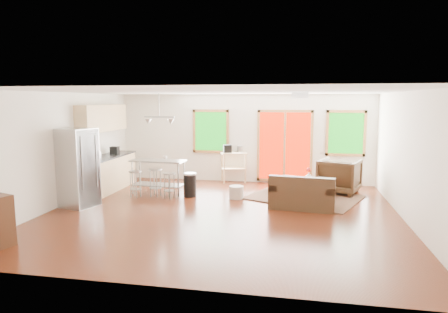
% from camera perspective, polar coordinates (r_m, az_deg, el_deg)
% --- Properties ---
extents(floor, '(7.50, 7.00, 0.02)m').
position_cam_1_polar(floor, '(8.69, -0.37, -8.20)').
color(floor, '#3B160A').
rests_on(floor, ground).
extents(ceiling, '(7.50, 7.00, 0.02)m').
position_cam_1_polar(ceiling, '(8.35, -0.39, 9.34)').
color(ceiling, white).
rests_on(ceiling, ground).
extents(back_wall, '(7.50, 0.02, 2.60)m').
position_cam_1_polar(back_wall, '(11.86, 2.88, 2.61)').
color(back_wall, white).
rests_on(back_wall, ground).
extents(left_wall, '(0.02, 7.00, 2.60)m').
position_cam_1_polar(left_wall, '(9.85, -22.38, 0.90)').
color(left_wall, white).
rests_on(left_wall, ground).
extents(right_wall, '(0.02, 7.00, 2.60)m').
position_cam_1_polar(right_wall, '(8.54, 25.21, -0.26)').
color(right_wall, white).
rests_on(right_wall, ground).
extents(front_wall, '(7.50, 0.02, 2.60)m').
position_cam_1_polar(front_wall, '(5.07, -8.03, -4.79)').
color(front_wall, white).
rests_on(front_wall, ground).
extents(window_left, '(1.10, 0.05, 1.30)m').
position_cam_1_polar(window_left, '(11.97, -1.90, 3.62)').
color(window_left, '#0E5D0F').
rests_on(window_left, back_wall).
extents(french_doors, '(1.60, 0.05, 2.10)m').
position_cam_1_polar(french_doors, '(11.73, 8.66, 1.48)').
color(french_doors, '#C01200').
rests_on(french_doors, back_wall).
extents(window_right, '(1.10, 0.05, 1.30)m').
position_cam_1_polar(window_right, '(11.76, 17.02, 3.20)').
color(window_right, '#0E5D0F').
rests_on(window_right, back_wall).
extents(rug, '(3.11, 2.79, 0.03)m').
position_cam_1_polar(rug, '(10.23, 11.36, -5.73)').
color(rug, '#435333').
rests_on(rug, floor).
extents(loveseat, '(1.51, 0.95, 0.77)m').
position_cam_1_polar(loveseat, '(9.23, 11.10, -5.38)').
color(loveseat, '#322013').
rests_on(loveseat, floor).
extents(coffee_table, '(1.24, 0.95, 0.44)m').
position_cam_1_polar(coffee_table, '(10.38, 10.96, -3.45)').
color(coffee_table, '#3B2012').
rests_on(coffee_table, floor).
extents(armchair, '(1.23, 1.19, 1.00)m').
position_cam_1_polar(armchair, '(10.87, 16.18, -2.46)').
color(armchair, '#322013').
rests_on(armchair, floor).
extents(ottoman, '(0.59, 0.59, 0.36)m').
position_cam_1_polar(ottoman, '(10.71, 7.88, -4.11)').
color(ottoman, '#322013').
rests_on(ottoman, floor).
extents(pouf, '(0.46, 0.46, 0.31)m').
position_cam_1_polar(pouf, '(9.95, 1.77, -5.12)').
color(pouf, beige).
rests_on(pouf, floor).
extents(vase, '(0.19, 0.20, 0.32)m').
position_cam_1_polar(vase, '(10.43, 11.98, -2.66)').
color(vase, silver).
rests_on(vase, coffee_table).
extents(cabinets, '(0.64, 2.24, 2.30)m').
position_cam_1_polar(cabinets, '(11.22, -16.39, 0.06)').
color(cabinets, tan).
rests_on(cabinets, floor).
extents(refrigerator, '(0.88, 0.86, 1.80)m').
position_cam_1_polar(refrigerator, '(9.69, -20.16, -1.50)').
color(refrigerator, '#B7BABC').
rests_on(refrigerator, floor).
extents(island, '(1.44, 0.66, 0.89)m').
position_cam_1_polar(island, '(10.51, -9.38, -1.99)').
color(island, '#B7BABC').
rests_on(island, floor).
extents(cup, '(0.12, 0.09, 0.11)m').
position_cam_1_polar(cup, '(10.13, -8.44, -0.08)').
color(cup, white).
rests_on(cup, island).
extents(bar_stool_a, '(0.38, 0.38, 0.67)m').
position_cam_1_polar(bar_stool_a, '(10.25, -12.57, -2.95)').
color(bar_stool_a, '#B7BABC').
rests_on(bar_stool_a, floor).
extents(bar_stool_b, '(0.39, 0.39, 0.72)m').
position_cam_1_polar(bar_stool_b, '(10.24, -9.79, -2.71)').
color(bar_stool_b, '#B7BABC').
rests_on(bar_stool_b, floor).
extents(bar_stool_c, '(0.40, 0.40, 0.65)m').
position_cam_1_polar(bar_stool_c, '(9.97, -7.83, -3.25)').
color(bar_stool_c, '#B7BABC').
rests_on(bar_stool_c, floor).
extents(trash_can, '(0.39, 0.39, 0.61)m').
position_cam_1_polar(trash_can, '(10.14, -4.88, -4.02)').
color(trash_can, black).
rests_on(trash_can, floor).
extents(kitchen_cart, '(0.85, 0.69, 1.12)m').
position_cam_1_polar(kitchen_cart, '(11.80, 1.27, -0.01)').
color(kitchen_cart, tan).
rests_on(kitchen_cart, floor).
extents(ceiling_flush, '(0.35, 0.35, 0.12)m').
position_cam_1_polar(ceiling_flush, '(8.79, 10.79, 8.61)').
color(ceiling_flush, white).
rests_on(ceiling_flush, ceiling).
extents(pendant_light, '(0.80, 0.18, 0.79)m').
position_cam_1_polar(pendant_light, '(10.32, -9.21, 5.03)').
color(pendant_light, gray).
rests_on(pendant_light, ceiling).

